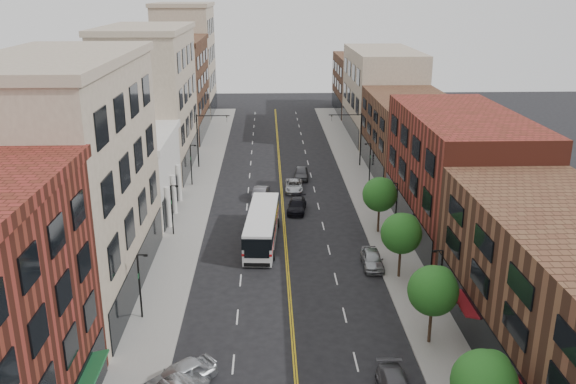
{
  "coord_description": "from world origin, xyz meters",
  "views": [
    {
      "loc": [
        -1.62,
        -32.01,
        23.14
      ],
      "look_at": [
        0.25,
        22.19,
        5.0
      ],
      "focal_mm": 38.0,
      "sensor_mm": 36.0,
      "label": 1
    }
  ],
  "objects": [
    {
      "name": "car_lane_c",
      "position": [
        2.67,
        42.46,
        0.75
      ],
      "size": [
        2.09,
        4.51,
        1.5
      ],
      "primitive_type": "imported",
      "rotation": [
        0.0,
        0.0,
        -0.07
      ],
      "color": "#47474B",
      "rests_on": "ground"
    },
    {
      "name": "lamp_l_3",
      "position": [
        -10.95,
        40.0,
        2.97
      ],
      "size": [
        0.81,
        0.55,
        5.05
      ],
      "color": "black",
      "rests_on": "sidewalk_left"
    },
    {
      "name": "sidewalk_left",
      "position": [
        -10.0,
        35.0,
        0.07
      ],
      "size": [
        4.0,
        110.0,
        0.15
      ],
      "primitive_type": "cube",
      "color": "gray",
      "rests_on": "ground"
    },
    {
      "name": "lamp_r_1",
      "position": [
        10.95,
        8.0,
        2.97
      ],
      "size": [
        0.81,
        0.55,
        5.05
      ],
      "color": "black",
      "rests_on": "sidewalk_right"
    },
    {
      "name": "tree_r_0",
      "position": [
        9.39,
        -5.93,
        4.13
      ],
      "size": [
        3.4,
        3.4,
        5.59
      ],
      "color": "black",
      "rests_on": "sidewalk_right"
    },
    {
      "name": "car_lane_a",
      "position": [
        1.5,
        30.38,
        0.67
      ],
      "size": [
        2.49,
        4.84,
        1.34
      ],
      "primitive_type": "imported",
      "rotation": [
        0.0,
        0.0,
        -0.14
      ],
      "color": "black",
      "rests_on": "ground"
    },
    {
      "name": "car_lane_behind",
      "position": [
        -2.45,
        35.11,
        0.72
      ],
      "size": [
        2.1,
        4.52,
        1.44
      ],
      "primitive_type": "imported",
      "rotation": [
        0.0,
        0.0,
        3.0
      ],
      "color": "#45454A",
      "rests_on": "ground"
    },
    {
      "name": "tree_r_2",
      "position": [
        9.39,
        14.07,
        4.13
      ],
      "size": [
        3.4,
        3.4,
        5.59
      ],
      "color": "black",
      "rests_on": "sidewalk_right"
    },
    {
      "name": "car_angle_a",
      "position": [
        -7.09,
        -0.26,
        0.8
      ],
      "size": [
        4.84,
        4.39,
        1.59
      ],
      "primitive_type": "imported",
      "rotation": [
        0.0,
        0.0,
        -0.9
      ],
      "color": "#B7BBC0",
      "rests_on": "ground"
    },
    {
      "name": "lamp_l_2",
      "position": [
        -10.95,
        24.0,
        2.97
      ],
      "size": [
        0.81,
        0.55,
        5.05
      ],
      "color": "black",
      "rests_on": "sidewalk_left"
    },
    {
      "name": "bldg_l_tanoffice",
      "position": [
        -17.0,
        13.0,
        9.0
      ],
      "size": [
        10.0,
        22.0,
        18.0
      ],
      "primitive_type": "cube",
      "color": "gray",
      "rests_on": "ground"
    },
    {
      "name": "car_parked_far",
      "position": [
        7.4,
        16.24,
        0.74
      ],
      "size": [
        1.85,
        4.38,
        1.48
      ],
      "primitive_type": "imported",
      "rotation": [
        0.0,
        0.0,
        -0.02
      ],
      "color": "#9EA1A5",
      "rests_on": "ground"
    },
    {
      "name": "bldg_l_white",
      "position": [
        -17.0,
        31.0,
        4.0
      ],
      "size": [
        10.0,
        14.0,
        8.0
      ],
      "primitive_type": "cube",
      "color": "silver",
      "rests_on": "ground"
    },
    {
      "name": "signal_mast_right",
      "position": [
        10.27,
        48.0,
        4.65
      ],
      "size": [
        4.49,
        0.18,
        7.2
      ],
      "color": "black",
      "rests_on": "sidewalk_right"
    },
    {
      "name": "lamp_r_3",
      "position": [
        10.95,
        40.0,
        2.97
      ],
      "size": [
        0.81,
        0.55,
        5.05
      ],
      "color": "black",
      "rests_on": "sidewalk_right"
    },
    {
      "name": "city_bus",
      "position": [
        -2.24,
        21.93,
        1.78
      ],
      "size": [
        3.5,
        12.08,
        3.07
      ],
      "rotation": [
        0.0,
        0.0,
        -0.07
      ],
      "color": "silver",
      "rests_on": "ground"
    },
    {
      "name": "bldg_r_far_c",
      "position": [
        17.0,
        86.0,
        5.5
      ],
      "size": [
        10.0,
        18.0,
        11.0
      ],
      "primitive_type": "cube",
      "color": "brown",
      "rests_on": "ground"
    },
    {
      "name": "lamp_l_1",
      "position": [
        -10.95,
        8.0,
        2.97
      ],
      "size": [
        0.81,
        0.55,
        5.05
      ],
      "color": "black",
      "rests_on": "sidewalk_left"
    },
    {
      "name": "bldg_l_far_c",
      "position": [
        -17.0,
        86.0,
        10.0
      ],
      "size": [
        10.0,
        16.0,
        20.0
      ],
      "primitive_type": "cube",
      "color": "gray",
      "rests_on": "ground"
    },
    {
      "name": "tree_r_1",
      "position": [
        9.39,
        4.07,
        4.13
      ],
      "size": [
        3.4,
        3.4,
        5.59
      ],
      "color": "black",
      "rests_on": "sidewalk_right"
    },
    {
      "name": "car_lane_b",
      "position": [
        1.5,
        37.57,
        0.64
      ],
      "size": [
        2.28,
        4.7,
        1.29
      ],
      "primitive_type": "imported",
      "rotation": [
        0.0,
        0.0,
        -0.03
      ],
      "color": "#B4B8BD",
      "rests_on": "ground"
    },
    {
      "name": "bldg_l_far_a",
      "position": [
        -17.0,
        48.0,
        9.0
      ],
      "size": [
        10.0,
        20.0,
        18.0
      ],
      "primitive_type": "cube",
      "color": "gray",
      "rests_on": "ground"
    },
    {
      "name": "ground",
      "position": [
        0.0,
        0.0,
        0.0
      ],
      "size": [
        220.0,
        220.0,
        0.0
      ],
      "primitive_type": "plane",
      "color": "black",
      "rests_on": "ground"
    },
    {
      "name": "signal_mast_left",
      "position": [
        -10.27,
        48.0,
        4.65
      ],
      "size": [
        4.49,
        0.18,
        7.2
      ],
      "color": "black",
      "rests_on": "sidewalk_left"
    },
    {
      "name": "bldg_r_far_b",
      "position": [
        17.0,
        66.0,
        7.0
      ],
      "size": [
        10.0,
        22.0,
        14.0
      ],
      "primitive_type": "cube",
      "color": "gray",
      "rests_on": "ground"
    },
    {
      "name": "bldg_l_far_b",
      "position": [
        -17.0,
        68.0,
        7.5
      ],
      "size": [
        10.0,
        20.0,
        15.0
      ],
      "primitive_type": "cube",
      "color": "brown",
      "rests_on": "ground"
    },
    {
      "name": "bldg_r_mid",
      "position": [
        17.0,
        24.0,
        6.0
      ],
      "size": [
        10.0,
        22.0,
        12.0
      ],
      "primitive_type": "cube",
      "color": "maroon",
      "rests_on": "ground"
    },
    {
      "name": "lamp_r_2",
      "position": [
        10.95,
        24.0,
        2.97
      ],
      "size": [
        0.81,
        0.55,
        5.05
      ],
      "color": "black",
      "rests_on": "sidewalk_right"
    },
    {
      "name": "tree_r_3",
      "position": [
        9.39,
        24.07,
        4.13
      ],
      "size": [
        3.4,
        3.4,
        5.59
      ],
      "color": "black",
      "rests_on": "sidewalk_right"
    },
    {
      "name": "bldg_r_far_a",
      "position": [
        17.0,
        45.0,
        5.0
      ],
      "size": [
        10.0,
        20.0,
        10.0
      ],
      "primitive_type": "cube",
      "color": "brown",
      "rests_on": "ground"
    },
    {
      "name": "sidewalk_right",
      "position": [
        10.0,
        35.0,
        0.07
      ],
      "size": [
        4.0,
        110.0,
        0.15
      ],
      "primitive_type": "cube",
      "color": "gray",
      "rests_on": "ground"
    }
  ]
}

